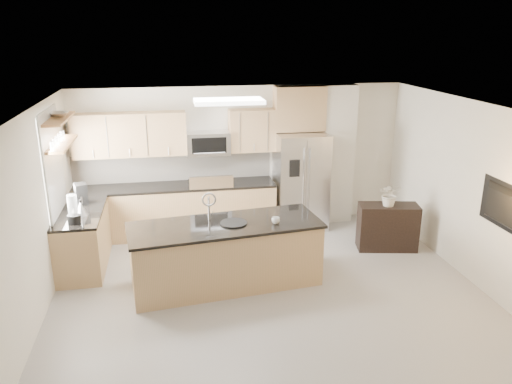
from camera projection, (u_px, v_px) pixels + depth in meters
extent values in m
plane|color=gray|center=(277.00, 312.00, 6.58)|extent=(6.50, 6.50, 0.00)
cube|color=silver|center=(281.00, 116.00, 5.76)|extent=(6.00, 6.50, 0.02)
cube|color=beige|center=(240.00, 157.00, 9.21)|extent=(6.00, 0.02, 2.60)
cube|color=beige|center=(22.00, 237.00, 5.67)|extent=(0.02, 6.50, 2.60)
cube|color=beige|center=(497.00, 206.00, 6.67)|extent=(0.02, 6.50, 2.60)
cube|color=tan|center=(176.00, 211.00, 8.97)|extent=(3.55, 0.65, 0.88)
cube|color=black|center=(175.00, 186.00, 8.82)|extent=(3.55, 0.66, 0.04)
cube|color=beige|center=(174.00, 167.00, 9.03)|extent=(3.55, 0.02, 0.52)
cube|color=tan|center=(83.00, 240.00, 7.72)|extent=(0.65, 1.50, 0.88)
cube|color=black|center=(80.00, 212.00, 7.58)|extent=(0.66, 1.50, 0.04)
cube|color=black|center=(211.00, 208.00, 9.07)|extent=(0.76, 0.64, 0.90)
cube|color=black|center=(210.00, 184.00, 8.93)|extent=(0.76, 0.62, 0.03)
cube|color=silver|center=(211.00, 182.00, 8.61)|extent=(0.76, 0.04, 0.22)
cube|color=tan|center=(130.00, 135.00, 8.57)|extent=(1.92, 0.33, 0.75)
cube|color=tan|center=(252.00, 130.00, 8.92)|extent=(0.82, 0.33, 0.75)
cube|color=silver|center=(208.00, 143.00, 8.82)|extent=(0.76, 0.40, 0.40)
cube|color=black|center=(209.00, 146.00, 8.64)|extent=(0.60, 0.02, 0.28)
cube|color=silver|center=(300.00, 181.00, 9.17)|extent=(0.92, 0.75, 1.78)
cube|color=#979799|center=(306.00, 187.00, 8.81)|extent=(0.02, 0.01, 1.69)
cube|color=black|center=(295.00, 168.00, 8.65)|extent=(0.18, 0.03, 0.30)
cube|color=silver|center=(337.00, 155.00, 9.38)|extent=(0.60, 0.30, 2.60)
cube|color=white|center=(52.00, 166.00, 7.29)|extent=(0.03, 1.05, 1.55)
cube|color=silver|center=(54.00, 166.00, 7.29)|extent=(0.03, 1.15, 1.65)
cube|color=brown|center=(61.00, 144.00, 7.31)|extent=(0.30, 1.20, 0.04)
cube|color=brown|center=(58.00, 119.00, 7.20)|extent=(0.30, 1.20, 0.04)
cube|color=white|center=(229.00, 101.00, 7.21)|extent=(1.00, 0.50, 0.06)
cube|color=tan|center=(226.00, 255.00, 7.18)|extent=(2.75, 1.23, 0.90)
cube|color=black|center=(225.00, 225.00, 7.04)|extent=(2.81, 1.29, 0.04)
cube|color=black|center=(211.00, 227.00, 7.01)|extent=(0.56, 0.41, 0.01)
cylinder|color=silver|center=(209.00, 208.00, 7.15)|extent=(0.03, 0.03, 0.34)
torus|color=silver|center=(209.00, 200.00, 7.05)|extent=(0.21, 0.03, 0.21)
cube|color=black|center=(388.00, 227.00, 8.37)|extent=(1.04, 0.59, 0.78)
imported|color=silver|center=(276.00, 220.00, 7.03)|extent=(0.15, 0.15, 0.09)
cylinder|color=black|center=(234.00, 223.00, 7.03)|extent=(0.46, 0.46, 0.02)
cylinder|color=black|center=(74.00, 219.00, 7.09)|extent=(0.18, 0.18, 0.13)
cylinder|color=silver|center=(72.00, 205.00, 7.02)|extent=(0.14, 0.14, 0.30)
cone|color=silver|center=(81.00, 208.00, 7.38)|extent=(0.19, 0.19, 0.21)
cylinder|color=black|center=(80.00, 201.00, 7.34)|extent=(0.04, 0.04, 0.04)
cube|color=black|center=(81.00, 194.00, 7.85)|extent=(0.23, 0.26, 0.33)
cylinder|color=silver|center=(81.00, 199.00, 7.82)|extent=(0.11, 0.11, 0.12)
imported|color=silver|center=(59.00, 114.00, 7.27)|extent=(0.43, 0.43, 0.08)
imported|color=beige|center=(391.00, 188.00, 8.12)|extent=(0.66, 0.62, 0.60)
imported|color=black|center=(501.00, 208.00, 6.46)|extent=(0.14, 1.08, 0.62)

